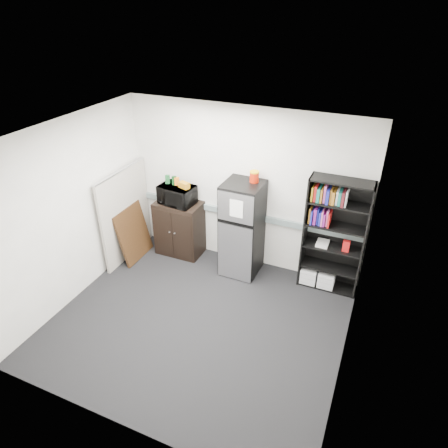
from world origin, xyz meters
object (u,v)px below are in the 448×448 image
object	(u,v)px
cubicle_partition	(126,214)
refrigerator	(242,229)
cabinet	(180,228)
bookshelf	(333,234)
microwave	(177,195)

from	to	relation	value
cubicle_partition	refrigerator	distance (m)	2.03
cubicle_partition	refrigerator	size ratio (longest dim) A/B	1.01
cubicle_partition	cabinet	bearing A→B (deg)	27.80
bookshelf	microwave	size ratio (longest dim) A/B	3.15
cubicle_partition	microwave	bearing A→B (deg)	26.90
bookshelf	cabinet	world-z (taller)	bookshelf
microwave	refrigerator	distance (m)	1.26
bookshelf	microwave	world-z (taller)	bookshelf
cabinet	microwave	world-z (taller)	microwave
microwave	refrigerator	world-z (taller)	refrigerator
cabinet	refrigerator	xyz separation A→B (m)	(1.21, -0.08, 0.30)
cubicle_partition	bookshelf	bearing A→B (deg)	8.13
cabinet	cubicle_partition	bearing A→B (deg)	-152.20
cabinet	microwave	bearing A→B (deg)	-90.00
microwave	refrigerator	size ratio (longest dim) A/B	0.37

